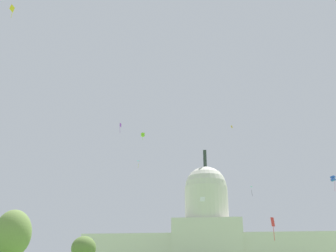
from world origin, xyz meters
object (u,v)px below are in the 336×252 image
kite_red_low (273,223)px  kite_yellow_high (12,9)px  kite_violet_high (120,126)px  tree_west_near (0,252)px  kite_white_low (203,199)px  kite_blue_mid (333,179)px  kite_gold_high (232,127)px  kite_turquoise_high (253,188)px  kite_lime_high (143,135)px  capitol_building (208,241)px  kite_cyan_high (139,162)px  tree_west_far (84,248)px  tree_west_mid (13,234)px

kite_red_low → kite_yellow_high: (-46.66, -10.22, 39.66)m
kite_violet_high → tree_west_near: bearing=-165.9°
kite_white_low → kite_blue_mid: bearing=102.0°
kite_gold_high → kite_blue_mid: kite_gold_high is taller
kite_white_low → kite_blue_mid: size_ratio=0.27×
kite_gold_high → kite_blue_mid: (23.18, -33.44, -27.57)m
kite_yellow_high → kite_turquoise_high: kite_yellow_high is taller
kite_white_low → kite_yellow_high: bearing=-89.8°
tree_west_near → kite_gold_high: size_ratio=9.22×
tree_west_near → kite_violet_high: size_ratio=2.84×
kite_lime_high → kite_violet_high: bearing=-162.5°
capitol_building → kite_red_low: bearing=-84.2°
tree_west_near → kite_cyan_high: size_ratio=4.42×
kite_yellow_high → kite_white_low: bearing=174.2°
capitol_building → tree_west_far: 86.36m
capitol_building → tree_west_mid: bearing=-102.9°
tree_west_near → kite_turquoise_high: kite_turquoise_high is taller
kite_yellow_high → kite_lime_high: size_ratio=1.09×
kite_cyan_high → kite_white_low: 59.07m
kite_white_low → tree_west_near: bearing=-137.1°
kite_gold_high → kite_turquoise_high: bearing=-90.8°
tree_west_far → kite_cyan_high: kite_cyan_high is taller
kite_lime_high → kite_white_low: size_ratio=2.46×
kite_cyan_high → kite_blue_mid: bearing=-64.3°
kite_gold_high → capitol_building: bearing=-67.2°
tree_west_near → kite_violet_high: kite_violet_high is taller
kite_cyan_high → kite_red_low: size_ratio=0.61×
kite_gold_high → kite_yellow_high: bearing=73.4°
capitol_building → tree_west_mid: capitol_building is taller
kite_gold_high → kite_red_low: size_ratio=0.29×
kite_red_low → kite_blue_mid: bearing=-130.4°
tree_west_mid → kite_cyan_high: bearing=80.0°
kite_red_low → kite_turquoise_high: kite_turquoise_high is taller
kite_cyan_high → kite_gold_high: 37.09m
kite_lime_high → kite_blue_mid: 60.70m
kite_yellow_high → tree_west_mid: bearing=-134.6°
kite_yellow_high → kite_lime_high: 65.81m
kite_gold_high → kite_white_low: bearing=93.8°
capitol_building → tree_west_far: capitol_building is taller
kite_turquoise_high → kite_white_low: (-19.55, -100.55, -21.66)m
kite_cyan_high → kite_lime_high: 9.48m
kite_red_low → kite_blue_mid: kite_blue_mid is taller
kite_red_low → kite_white_low: 15.28m
kite_cyan_high → kite_white_low: size_ratio=2.13×
kite_turquoise_high → tree_west_mid: bearing=163.4°
kite_gold_high → kite_blue_mid: 49.15m
tree_west_near → kite_white_low: kite_white_low is taller
kite_lime_high → kite_blue_mid: kite_lime_high is taller
kite_red_low → tree_west_near: bearing=-31.9°
tree_west_far → tree_west_mid: bearing=-83.5°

